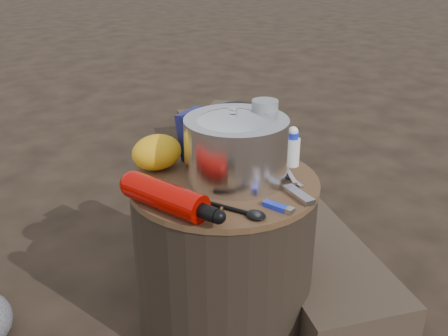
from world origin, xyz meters
TOP-DOWN VIEW (x-y plane):
  - ground at (0.00, 0.00)m, footprint 60.00×60.00m
  - stump at (0.00, 0.00)m, footprint 0.49×0.49m
  - log_main at (0.50, 0.48)m, footprint 0.90×1.80m
  - log_small at (0.72, 1.15)m, footprint 0.95×0.88m
  - foil_windscreen at (0.03, -0.01)m, footprint 0.26×0.26m
  - camping_pot at (0.02, -0.01)m, footprint 0.18×0.18m
  - fuel_bottle at (-0.20, -0.05)m, footprint 0.14×0.28m
  - thermos at (0.14, 0.01)m, footprint 0.07×0.07m
  - travel_mug at (0.15, 0.14)m, footprint 0.09×0.09m
  - stuff_sack at (-0.10, 0.16)m, footprint 0.14×0.11m
  - food_pouch at (0.02, 0.18)m, footprint 0.11×0.06m
  - lighter at (0.01, -0.19)m, footprint 0.04×0.08m
  - multitool at (0.09, -0.18)m, footprint 0.04×0.10m
  - pot_grabber at (0.14, -0.08)m, footprint 0.09×0.15m
  - spork at (-0.09, -0.13)m, footprint 0.10×0.16m
  - squeeze_bottle at (0.20, -0.03)m, footprint 0.04×0.04m

SIDE VIEW (x-z plane):
  - ground at x=0.00m, z-range 0.00..0.00m
  - log_small at x=0.72m, z-range 0.00..0.09m
  - log_main at x=0.50m, z-range 0.00..0.15m
  - stump at x=0.00m, z-range 0.00..0.45m
  - spork at x=-0.09m, z-range 0.45..0.46m
  - multitool at x=0.09m, z-range 0.45..0.46m
  - pot_grabber at x=0.14m, z-range 0.45..0.46m
  - lighter at x=0.01m, z-range 0.45..0.46m
  - fuel_bottle at x=-0.20m, z-range 0.45..0.51m
  - stuff_sack at x=-0.10m, z-range 0.45..0.54m
  - squeeze_bottle at x=0.20m, z-range 0.45..0.55m
  - travel_mug at x=0.15m, z-range 0.45..0.58m
  - food_pouch at x=0.02m, z-range 0.45..0.58m
  - foil_windscreen at x=0.03m, z-range 0.45..0.61m
  - camping_pot at x=0.02m, z-range 0.45..0.63m
  - thermos at x=0.14m, z-range 0.45..0.63m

